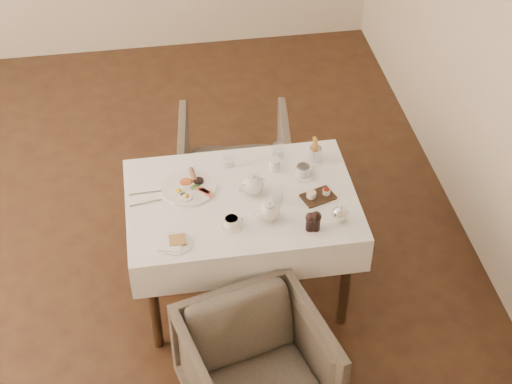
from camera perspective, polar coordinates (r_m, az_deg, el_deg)
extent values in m
plane|color=black|center=(5.20, -9.50, -3.99)|extent=(5.00, 5.00, 0.00)
plane|color=beige|center=(4.73, 17.17, 11.72)|extent=(0.00, 5.00, 5.00)
cube|color=black|center=(4.37, -1.07, -0.78)|extent=(1.20, 0.80, 0.04)
cube|color=white|center=(4.42, -1.05, -1.57)|extent=(1.28, 0.88, 0.23)
cylinder|color=black|center=(4.85, -7.92, -2.03)|extent=(0.06, 0.06, 0.70)
cylinder|color=black|center=(4.94, 4.63, -0.69)|extent=(0.06, 0.06, 0.70)
cylinder|color=black|center=(4.38, -7.44, -8.08)|extent=(0.06, 0.06, 0.70)
cylinder|color=black|center=(4.48, 6.52, -6.45)|extent=(0.06, 0.06, 0.70)
imported|color=#483D35|center=(4.10, 0.07, -12.89)|extent=(0.84, 0.86, 0.64)
imported|color=#483D35|center=(5.22, -1.56, 1.86)|extent=(0.79, 0.81, 0.67)
cylinder|color=white|center=(4.41, -4.90, 0.27)|extent=(0.31, 0.31, 0.01)
ellipsoid|color=#C25A22|center=(4.44, -5.11, 0.82)|extent=(0.08, 0.07, 0.03)
cylinder|color=brown|center=(4.47, -4.61, 1.25)|extent=(0.04, 0.11, 0.03)
cylinder|color=black|center=(4.44, -4.19, 0.80)|extent=(0.06, 0.06, 0.02)
cube|color=#A72D27|center=(4.37, -3.78, 0.05)|extent=(0.10, 0.10, 0.01)
ellipsoid|color=#264C19|center=(4.40, -4.41, 0.39)|extent=(0.06, 0.05, 0.02)
cylinder|color=white|center=(4.10, -5.85, -3.72)|extent=(0.17, 0.17, 0.01)
cube|color=olive|center=(4.10, -5.73, -3.51)|extent=(0.09, 0.08, 0.01)
cube|color=white|center=(4.09, -6.24, -3.90)|extent=(0.14, 0.12, 0.01)
cylinder|color=white|center=(4.51, 1.39, 2.01)|extent=(0.08, 0.08, 0.07)
cylinder|color=white|center=(4.18, -1.78, -2.49)|extent=(0.12, 0.12, 0.01)
cylinder|color=white|center=(4.16, -1.79, -2.19)|extent=(0.09, 0.09, 0.05)
cylinder|color=olive|center=(4.14, -1.79, -1.94)|extent=(0.07, 0.07, 0.00)
cylinder|color=white|center=(4.50, 3.44, 1.26)|extent=(0.14, 0.14, 0.01)
cylinder|color=white|center=(4.48, 3.46, 1.59)|extent=(0.10, 0.10, 0.06)
cylinder|color=olive|center=(4.46, 3.47, 1.86)|extent=(0.08, 0.08, 0.00)
cylinder|color=silver|center=(4.54, -1.98, 2.39)|extent=(0.08, 0.08, 0.09)
cylinder|color=silver|center=(4.29, 1.58, -0.32)|extent=(0.06, 0.06, 0.09)
cylinder|color=silver|center=(4.60, 1.62, 3.04)|extent=(0.07, 0.07, 0.09)
cube|color=black|center=(4.35, 4.53, -0.35)|extent=(0.20, 0.17, 0.02)
cylinder|color=white|center=(4.33, 4.04, -0.18)|extent=(0.05, 0.05, 0.03)
cylinder|color=maroon|center=(4.36, 5.15, 0.02)|extent=(0.04, 0.04, 0.03)
cylinder|color=silver|center=(4.59, 4.34, 2.78)|extent=(0.07, 0.07, 0.09)
cube|color=silver|center=(4.42, -8.05, -0.07)|extent=(0.18, 0.02, 0.00)
cube|color=silver|center=(4.35, -8.04, -0.81)|extent=(0.18, 0.04, 0.00)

